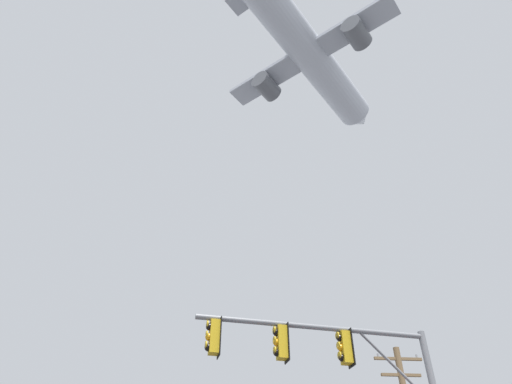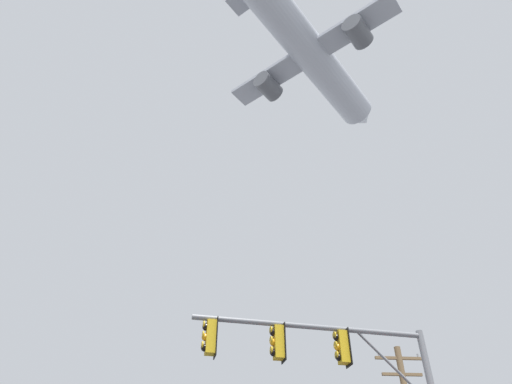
# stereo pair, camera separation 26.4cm
# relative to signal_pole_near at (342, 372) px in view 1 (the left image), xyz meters

# --- Properties ---
(signal_pole_near) EXTENTS (6.90, 1.26, 6.20)m
(signal_pole_near) POSITION_rel_signal_pole_near_xyz_m (0.00, 0.00, 0.00)
(signal_pole_near) COLOR slate
(signal_pole_near) RESTS_ON ground
(airplane) EXTENTS (18.68, 20.32, 6.71)m
(airplane) POSITION_rel_signal_pole_near_xyz_m (4.60, 15.24, 35.68)
(airplane) COLOR #B7BCC6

